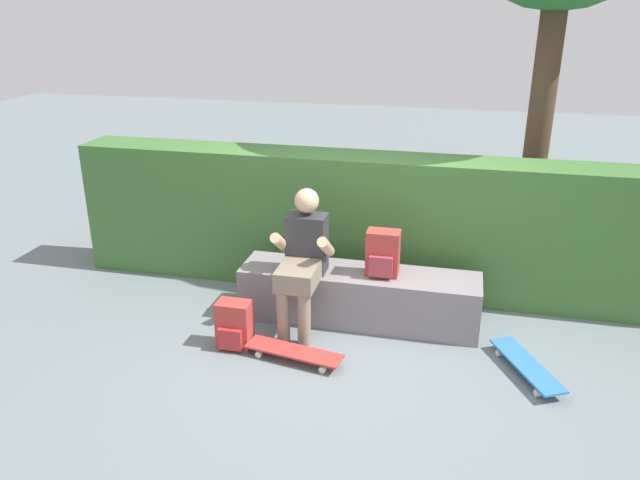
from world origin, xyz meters
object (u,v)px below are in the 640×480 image
object	(u,v)px
skateboard_beside_bench	(526,365)
backpack_on_bench	(383,254)
bench_main	(359,296)
skateboard_near_person	(294,352)
person_skater	(303,257)
backpack_on_ground	(234,325)

from	to	relation	value
skateboard_beside_bench	backpack_on_bench	xyz separation A→B (m)	(-1.21, 0.54, 0.59)
bench_main	skateboard_near_person	distance (m)	0.88
person_skater	backpack_on_ground	size ratio (longest dim) A/B	3.06
bench_main	person_skater	bearing A→B (deg)	-153.82
person_skater	skateboard_beside_bench	distance (m)	1.98
skateboard_beside_bench	bench_main	bearing A→B (deg)	158.85
bench_main	backpack_on_ground	size ratio (longest dim) A/B	5.27
person_skater	skateboard_near_person	size ratio (longest dim) A/B	1.49
skateboard_near_person	backpack_on_bench	bearing A→B (deg)	52.64
skateboard_beside_bench	backpack_on_bench	world-z (taller)	backpack_on_bench
bench_main	backpack_on_bench	size ratio (longest dim) A/B	5.27
bench_main	person_skater	world-z (taller)	person_skater
bench_main	skateboard_near_person	world-z (taller)	bench_main
backpack_on_ground	backpack_on_bench	bearing A→B (deg)	30.67
skateboard_near_person	backpack_on_bench	world-z (taller)	backpack_on_bench
person_skater	backpack_on_bench	world-z (taller)	person_skater
skateboard_near_person	backpack_on_ground	world-z (taller)	backpack_on_ground
person_skater	backpack_on_bench	bearing A→B (deg)	18.10
skateboard_near_person	skateboard_beside_bench	xyz separation A→B (m)	(1.80, 0.23, 0.00)
backpack_on_bench	backpack_on_ground	distance (m)	1.39
skateboard_near_person	backpack_on_ground	distance (m)	0.56
person_skater	bench_main	bearing A→B (deg)	26.18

